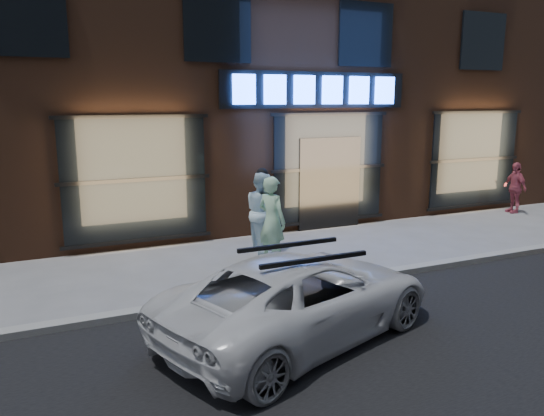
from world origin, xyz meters
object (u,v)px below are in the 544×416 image
at_px(man_bowtie, 272,221).
at_px(white_suv, 300,296).
at_px(man_cap, 262,212).
at_px(passerby, 515,188).

height_order(man_bowtie, white_suv, man_bowtie).
bearing_deg(man_cap, man_bowtie, 169.00).
bearing_deg(man_cap, passerby, -83.99).
bearing_deg(man_cap, white_suv, 165.16).
bearing_deg(man_bowtie, man_cap, -36.26).
xyz_separation_m(man_cap, white_suv, (-1.25, -4.30, -0.29)).
bearing_deg(white_suv, man_cap, -35.96).
relative_size(man_bowtie, man_cap, 1.02).
height_order(man_bowtie, man_cap, man_bowtie).
distance_m(man_cap, passerby, 8.60).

